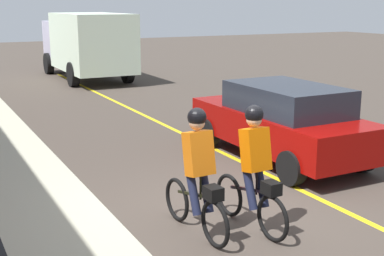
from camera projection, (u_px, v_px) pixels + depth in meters
name	position (u px, v px, depth m)	size (l,w,h in m)	color
ground_plane	(230.00, 211.00, 8.37)	(80.00, 80.00, 0.00)	#423932
lane_line_centre	(310.00, 194.00, 9.09)	(36.00, 0.12, 0.01)	yellow
sidewalk	(4.00, 252.00, 6.83)	(40.00, 3.20, 0.15)	#ABA891
cyclist_lead	(198.00, 173.00, 7.30)	(1.71, 0.38, 1.83)	black
cyclist_follow	(254.00, 169.00, 7.49)	(1.71, 0.38, 1.83)	black
patrol_sedan	(282.00, 120.00, 11.01)	(4.41, 1.94, 1.58)	#8A0805
box_truck_background	(87.00, 43.00, 22.54)	(6.73, 2.58, 2.78)	silver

